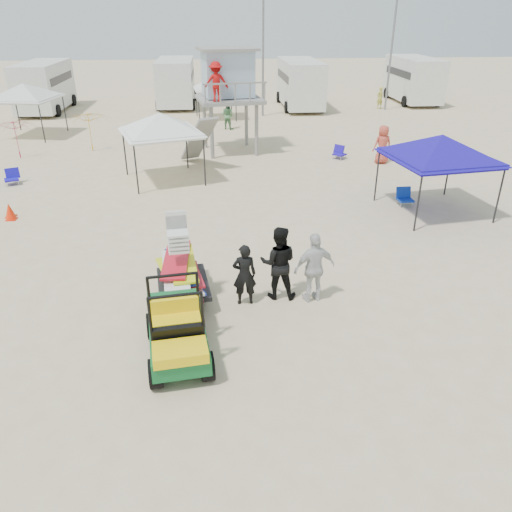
{
  "coord_description": "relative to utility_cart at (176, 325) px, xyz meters",
  "views": [
    {
      "loc": [
        -0.39,
        -7.46,
        6.51
      ],
      "look_at": [
        0.5,
        3.0,
        1.3
      ],
      "focal_mm": 35.0,
      "sensor_mm": 36.0,
      "label": 1
    }
  ],
  "objects": [
    {
      "name": "man_left",
      "position": [
        1.52,
        2.03,
        -0.01
      ],
      "size": [
        0.59,
        0.39,
        1.58
      ],
      "primitive_type": "imported",
      "rotation": [
        0.0,
        0.0,
        3.17
      ],
      "color": "black",
      "rests_on": "ground"
    },
    {
      "name": "man_right",
      "position": [
        3.22,
        2.03,
        0.1
      ],
      "size": [
        1.13,
        0.68,
        1.79
      ],
      "primitive_type": "imported",
      "rotation": [
        0.0,
        0.0,
        3.39
      ],
      "color": "silver",
      "rests_on": "ground"
    },
    {
      "name": "lifeguard_tower",
      "position": [
        1.65,
        16.79,
        2.76
      ],
      "size": [
        3.42,
        3.42,
        4.78
      ],
      "color": "gray",
      "rests_on": "ground"
    },
    {
      "name": "canopy_white_c",
      "position": [
        1.13,
        25.26,
        1.73
      ],
      "size": [
        2.73,
        2.73,
        3.08
      ],
      "color": "black",
      "rests_on": "ground"
    },
    {
      "name": "ground",
      "position": [
        1.29,
        -1.02,
        -0.8
      ],
      "size": [
        140.0,
        140.0,
        0.0
      ],
      "primitive_type": "plane",
      "color": "beige",
      "rests_on": "ground"
    },
    {
      "name": "utility_cart",
      "position": [
        0.0,
        0.0,
        0.0
      ],
      "size": [
        1.39,
        2.37,
        1.71
      ],
      "color": "#0D5827",
      "rests_on": "ground"
    },
    {
      "name": "beach_chair_a",
      "position": [
        -7.45,
        12.18,
        -0.48
      ],
      "size": [
        0.69,
        0.76,
        0.64
      ],
      "color": "#1710B1",
      "rests_on": "ground"
    },
    {
      "name": "canopy_blue",
      "position": [
        8.57,
        7.69,
        1.8
      ],
      "size": [
        3.55,
        3.55,
        3.14
      ],
      "color": "black",
      "rests_on": "ground"
    },
    {
      "name": "light_pole_right",
      "position": [
        13.29,
        27.48,
        3.2
      ],
      "size": [
        0.14,
        0.14,
        8.0
      ],
      "primitive_type": "cylinder",
      "color": "slate",
      "rests_on": "ground"
    },
    {
      "name": "cone_near",
      "position": [
        -6.14,
        8.13,
        -0.55
      ],
      "size": [
        0.34,
        0.34,
        0.5
      ],
      "primitive_type": "cone",
      "color": "#FA2507",
      "rests_on": "ground"
    },
    {
      "name": "distant_beachgoers",
      "position": [
        6.61,
        19.47,
        0.04
      ],
      "size": [
        12.02,
        14.64,
        1.76
      ],
      "color": "#4F8552",
      "rests_on": "ground"
    },
    {
      "name": "umbrella_b",
      "position": [
        -5.24,
        17.37,
        0.18
      ],
      "size": [
        3.02,
        3.03,
        1.94
      ],
      "primitive_type": "imported",
      "rotation": [
        0.0,
        0.0,
        0.76
      ],
      "color": "#F1A715",
      "rests_on": "ground"
    },
    {
      "name": "rv_far_left",
      "position": [
        -10.71,
        28.98,
        1.0
      ],
      "size": [
        2.64,
        6.8,
        3.25
      ],
      "color": "silver",
      "rests_on": "ground"
    },
    {
      "name": "rv_mid_right",
      "position": [
        7.29,
        28.98,
        1.0
      ],
      "size": [
        2.64,
        7.0,
        3.25
      ],
      "color": "silver",
      "rests_on": "ground"
    },
    {
      "name": "man_mid",
      "position": [
        2.37,
        2.28,
        0.15
      ],
      "size": [
        1.01,
        0.85,
        1.89
      ],
      "primitive_type": "imported",
      "rotation": [
        0.0,
        0.0,
        2.99
      ],
      "color": "black",
      "rests_on": "ground"
    },
    {
      "name": "beach_chair_c",
      "position": [
        6.93,
        14.92,
        -0.48
      ],
      "size": [
        0.73,
        0.86,
        0.64
      ],
      "color": "#1F0FA8",
      "rests_on": "ground"
    },
    {
      "name": "cone_far",
      "position": [
        -6.25,
        8.38,
        -0.55
      ],
      "size": [
        0.34,
        0.34,
        0.5
      ],
      "primitive_type": "cone",
      "color": "red",
      "rests_on": "ground"
    },
    {
      "name": "rv_far_right",
      "position": [
        16.29,
        30.48,
        1.0
      ],
      "size": [
        2.64,
        6.6,
        3.25
      ],
      "color": "silver",
      "rests_on": "ground"
    },
    {
      "name": "light_pole_left",
      "position": [
        4.29,
        25.98,
        3.2
      ],
      "size": [
        0.14,
        0.14,
        8.0
      ],
      "primitive_type": "cylinder",
      "color": "slate",
      "rests_on": "ground"
    },
    {
      "name": "canopy_white_a",
      "position": [
        -1.21,
        12.16,
        1.85
      ],
      "size": [
        3.62,
        3.62,
        3.2
      ],
      "color": "black",
      "rests_on": "ground"
    },
    {
      "name": "surf_trailer",
      "position": [
        0.01,
        2.33,
        0.04
      ],
      "size": [
        1.43,
        2.32,
        2.04
      ],
      "color": "black",
      "rests_on": "ground"
    },
    {
      "name": "canopy_white_b",
      "position": [
        -9.4,
        21.06,
        1.93
      ],
      "size": [
        3.54,
        3.54,
        3.27
      ],
      "color": "black",
      "rests_on": "ground"
    },
    {
      "name": "beach_chair_b",
      "position": [
        7.83,
        8.43,
        -0.48
      ],
      "size": [
        0.55,
        0.59,
        0.64
      ],
      "color": "#0E34A1",
      "rests_on": "ground"
    },
    {
      "name": "rv_mid_left",
      "position": [
        -1.71,
        30.48,
        1.0
      ],
      "size": [
        2.65,
        6.5,
        3.25
      ],
      "color": "silver",
      "rests_on": "ground"
    },
    {
      "name": "umbrella_a",
      "position": [
        -8.52,
        16.27,
        0.11
      ],
      "size": [
        2.11,
        2.15,
        1.82
      ],
      "primitive_type": "imported",
      "rotation": [
        0.0,
        0.0,
        -0.07
      ],
      "color": "#BD143B",
      "rests_on": "ground"
    }
  ]
}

